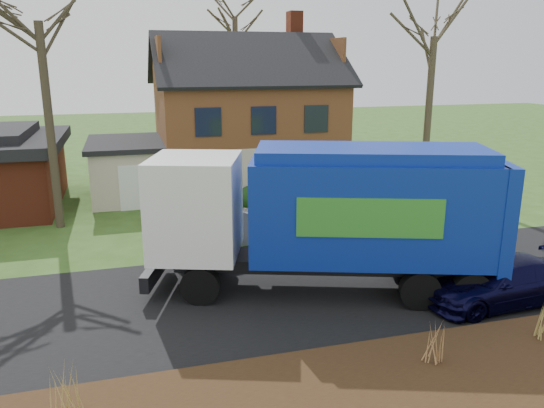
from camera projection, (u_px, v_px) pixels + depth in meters
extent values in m
plane|color=#324F1A|center=(287.00, 295.00, 15.65)|extent=(120.00, 120.00, 0.00)
cube|color=black|center=(287.00, 294.00, 15.65)|extent=(80.00, 7.00, 0.02)
cube|color=black|center=(365.00, 396.00, 10.69)|extent=(80.00, 3.50, 0.30)
cube|color=beige|center=(246.00, 162.00, 28.84)|extent=(9.00, 7.50, 2.70)
cube|color=#513017|center=(246.00, 111.00, 28.12)|extent=(9.00, 7.50, 2.80)
cube|color=maroon|center=(294.00, 27.00, 28.69)|extent=(0.70, 0.90, 1.60)
cube|color=beige|center=(129.00, 171.00, 26.77)|extent=(3.50, 5.50, 2.60)
cube|color=black|center=(127.00, 143.00, 26.40)|extent=(3.90, 5.90, 0.24)
cylinder|color=black|center=(200.00, 285.00, 14.93)|extent=(1.18, 0.71, 1.12)
cylinder|color=black|center=(213.00, 257.00, 17.11)|extent=(1.18, 0.71, 1.12)
cylinder|color=black|center=(420.00, 290.00, 14.63)|extent=(1.18, 0.71, 1.12)
cylinder|color=black|center=(405.00, 261.00, 16.80)|extent=(1.18, 0.71, 1.12)
cylinder|color=black|center=(471.00, 291.00, 14.55)|extent=(1.18, 0.71, 1.12)
cylinder|color=black|center=(449.00, 261.00, 16.73)|extent=(1.18, 0.71, 1.12)
cube|color=black|center=(332.00, 262.00, 15.74)|extent=(9.16, 4.17, 0.38)
cube|color=white|center=(196.00, 206.00, 15.51)|extent=(3.20, 3.33, 2.90)
cube|color=black|center=(156.00, 200.00, 15.52)|extent=(0.84, 2.27, 0.97)
cube|color=black|center=(156.00, 268.00, 16.09)|extent=(1.11, 2.63, 0.48)
cube|color=navy|center=(369.00, 208.00, 15.25)|extent=(7.27, 4.71, 2.90)
cube|color=navy|center=(372.00, 153.00, 14.83)|extent=(6.86, 4.30, 0.32)
cube|color=navy|center=(492.00, 214.00, 15.10)|extent=(1.23, 2.72, 3.11)
cube|color=#30812A|center=(370.00, 218.00, 13.92)|extent=(3.68, 1.28, 1.07)
cube|color=#30812A|center=(359.00, 193.00, 16.55)|extent=(3.68, 1.28, 1.07)
imported|color=#B9BAC1|center=(228.00, 226.00, 19.49)|extent=(5.14, 3.19, 1.60)
imported|color=black|center=(501.00, 281.00, 14.96)|extent=(4.60, 1.99, 1.32)
cylinder|color=#3C3324|center=(50.00, 129.00, 20.98)|extent=(0.34, 0.34, 8.14)
cylinder|color=#443A29|center=(428.00, 116.00, 27.26)|extent=(0.36, 0.36, 7.86)
cylinder|color=#413527|center=(236.00, 89.00, 36.92)|extent=(0.36, 0.36, 9.58)
cone|color=#AB8F4B|center=(65.00, 390.00, 9.75)|extent=(0.05, 0.05, 1.03)
cone|color=#AB8F4B|center=(55.00, 392.00, 9.71)|extent=(0.05, 0.05, 1.03)
cone|color=#AB8F4B|center=(75.00, 389.00, 9.80)|extent=(0.05, 0.05, 1.03)
cone|color=#AB8F4B|center=(66.00, 386.00, 9.88)|extent=(0.05, 0.05, 1.03)
cone|color=#AB8F4B|center=(65.00, 395.00, 9.63)|extent=(0.05, 0.05, 1.03)
cone|color=#AB7B4B|center=(433.00, 342.00, 11.43)|extent=(0.04, 0.04, 1.03)
cone|color=#AB7B4B|center=(426.00, 343.00, 11.39)|extent=(0.04, 0.04, 1.03)
cone|color=#AB7B4B|center=(440.00, 341.00, 11.47)|extent=(0.04, 0.04, 1.03)
cone|color=#AB7B4B|center=(430.00, 339.00, 11.55)|extent=(0.04, 0.04, 1.03)
cone|color=#AB7B4B|center=(436.00, 345.00, 11.31)|extent=(0.04, 0.04, 1.03)
cone|color=#A38E47|center=(539.00, 322.00, 12.40)|extent=(0.04, 0.04, 0.95)
cone|color=#A38E47|center=(541.00, 318.00, 12.57)|extent=(0.04, 0.04, 0.95)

